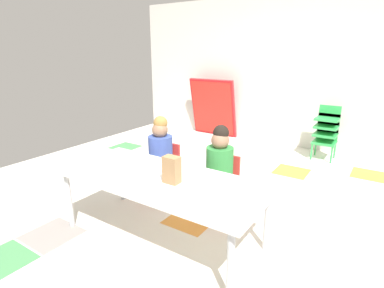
{
  "coord_description": "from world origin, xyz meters",
  "views": [
    {
      "loc": [
        1.48,
        -2.67,
        1.59
      ],
      "look_at": [
        0.1,
        -0.58,
        0.82
      ],
      "focal_mm": 28.9,
      "sensor_mm": 36.0,
      "label": 1
    }
  ],
  "objects_px": {
    "paper_plate_center_table": "(104,169)",
    "craft_table": "(161,182)",
    "kid_chair_green_stack": "(327,129)",
    "folded_activity_table": "(213,108)",
    "paper_plate_near_edge": "(136,169)",
    "seated_child_near_camera": "(161,150)",
    "paper_bag_brown": "(172,170)",
    "donut_powdered_on_plate": "(136,167)",
    "seated_child_middle_seat": "(220,163)"
  },
  "relations": [
    {
      "from": "paper_plate_center_table",
      "to": "craft_table",
      "type": "bearing_deg",
      "value": 16.11
    },
    {
      "from": "kid_chair_green_stack",
      "to": "folded_activity_table",
      "type": "bearing_deg",
      "value": 174.07
    },
    {
      "from": "paper_plate_near_edge",
      "to": "paper_plate_center_table",
      "type": "height_order",
      "value": "same"
    },
    {
      "from": "seated_child_near_camera",
      "to": "paper_plate_near_edge",
      "type": "distance_m",
      "value": 0.65
    },
    {
      "from": "kid_chair_green_stack",
      "to": "paper_plate_near_edge",
      "type": "height_order",
      "value": "kid_chair_green_stack"
    },
    {
      "from": "paper_bag_brown",
      "to": "kid_chair_green_stack",
      "type": "bearing_deg",
      "value": 78.91
    },
    {
      "from": "paper_plate_near_edge",
      "to": "paper_plate_center_table",
      "type": "xyz_separation_m",
      "value": [
        -0.24,
        -0.16,
        0.0
      ]
    },
    {
      "from": "seated_child_near_camera",
      "to": "folded_activity_table",
      "type": "xyz_separation_m",
      "value": [
        -0.84,
        2.59,
        -0.02
      ]
    },
    {
      "from": "craft_table",
      "to": "folded_activity_table",
      "type": "height_order",
      "value": "folded_activity_table"
    },
    {
      "from": "folded_activity_table",
      "to": "paper_bag_brown",
      "type": "xyz_separation_m",
      "value": [
        1.48,
        -3.25,
        0.14
      ]
    },
    {
      "from": "kid_chair_green_stack",
      "to": "paper_bag_brown",
      "type": "xyz_separation_m",
      "value": [
        -0.59,
        -3.03,
        0.23
      ]
    },
    {
      "from": "kid_chair_green_stack",
      "to": "paper_plate_center_table",
      "type": "relative_size",
      "value": 4.44
    },
    {
      "from": "donut_powdered_on_plate",
      "to": "craft_table",
      "type": "bearing_deg",
      "value": -1.36
    },
    {
      "from": "craft_table",
      "to": "seated_child_near_camera",
      "type": "distance_m",
      "value": 0.79
    },
    {
      "from": "paper_bag_brown",
      "to": "seated_child_middle_seat",
      "type": "bearing_deg",
      "value": 83.01
    },
    {
      "from": "kid_chair_green_stack",
      "to": "paper_plate_near_edge",
      "type": "distance_m",
      "value": 3.16
    },
    {
      "from": "seated_child_near_camera",
      "to": "paper_bag_brown",
      "type": "distance_m",
      "value": 0.93
    },
    {
      "from": "seated_child_middle_seat",
      "to": "paper_plate_center_table",
      "type": "distance_m",
      "value": 1.08
    },
    {
      "from": "paper_bag_brown",
      "to": "donut_powdered_on_plate",
      "type": "height_order",
      "value": "paper_bag_brown"
    },
    {
      "from": "seated_child_middle_seat",
      "to": "folded_activity_table",
      "type": "distance_m",
      "value": 3.03
    },
    {
      "from": "folded_activity_table",
      "to": "paper_plate_center_table",
      "type": "distance_m",
      "value": 3.46
    },
    {
      "from": "paper_bag_brown",
      "to": "donut_powdered_on_plate",
      "type": "relative_size",
      "value": 1.82
    },
    {
      "from": "seated_child_middle_seat",
      "to": "paper_bag_brown",
      "type": "xyz_separation_m",
      "value": [
        -0.08,
        -0.66,
        0.13
      ]
    },
    {
      "from": "paper_bag_brown",
      "to": "paper_plate_near_edge",
      "type": "height_order",
      "value": "paper_bag_brown"
    },
    {
      "from": "craft_table",
      "to": "seated_child_middle_seat",
      "type": "xyz_separation_m",
      "value": [
        0.23,
        0.62,
        0.03
      ]
    },
    {
      "from": "seated_child_near_camera",
      "to": "paper_plate_center_table",
      "type": "height_order",
      "value": "seated_child_near_camera"
    },
    {
      "from": "paper_plate_center_table",
      "to": "donut_powdered_on_plate",
      "type": "height_order",
      "value": "donut_powdered_on_plate"
    },
    {
      "from": "seated_child_middle_seat",
      "to": "donut_powdered_on_plate",
      "type": "distance_m",
      "value": 0.8
    },
    {
      "from": "seated_child_middle_seat",
      "to": "paper_bag_brown",
      "type": "relative_size",
      "value": 4.17
    },
    {
      "from": "craft_table",
      "to": "donut_powdered_on_plate",
      "type": "height_order",
      "value": "donut_powdered_on_plate"
    },
    {
      "from": "seated_child_near_camera",
      "to": "kid_chair_green_stack",
      "type": "relative_size",
      "value": 1.15
    },
    {
      "from": "seated_child_near_camera",
      "to": "paper_bag_brown",
      "type": "bearing_deg",
      "value": -45.54
    },
    {
      "from": "craft_table",
      "to": "kid_chair_green_stack",
      "type": "height_order",
      "value": "kid_chair_green_stack"
    },
    {
      "from": "seated_child_middle_seat",
      "to": "donut_powdered_on_plate",
      "type": "xyz_separation_m",
      "value": [
        -0.52,
        -0.61,
        0.04
      ]
    },
    {
      "from": "folded_activity_table",
      "to": "paper_plate_near_edge",
      "type": "xyz_separation_m",
      "value": [
        1.05,
        -3.2,
        0.04
      ]
    },
    {
      "from": "kid_chair_green_stack",
      "to": "donut_powdered_on_plate",
      "type": "distance_m",
      "value": 3.16
    },
    {
      "from": "craft_table",
      "to": "seated_child_middle_seat",
      "type": "bearing_deg",
      "value": 69.9
    },
    {
      "from": "craft_table",
      "to": "seated_child_middle_seat",
      "type": "distance_m",
      "value": 0.66
    },
    {
      "from": "craft_table",
      "to": "kid_chair_green_stack",
      "type": "relative_size",
      "value": 2.26
    },
    {
      "from": "paper_plate_near_edge",
      "to": "craft_table",
      "type": "bearing_deg",
      "value": -1.36
    },
    {
      "from": "paper_plate_near_edge",
      "to": "paper_bag_brown",
      "type": "bearing_deg",
      "value": -5.83
    },
    {
      "from": "seated_child_near_camera",
      "to": "paper_plate_center_table",
      "type": "bearing_deg",
      "value": -92.09
    },
    {
      "from": "folded_activity_table",
      "to": "paper_plate_center_table",
      "type": "relative_size",
      "value": 6.04
    },
    {
      "from": "paper_bag_brown",
      "to": "paper_plate_near_edge",
      "type": "bearing_deg",
      "value": 174.17
    },
    {
      "from": "folded_activity_table",
      "to": "paper_plate_near_edge",
      "type": "bearing_deg",
      "value": -71.86
    },
    {
      "from": "kid_chair_green_stack",
      "to": "paper_plate_center_table",
      "type": "height_order",
      "value": "kid_chair_green_stack"
    },
    {
      "from": "seated_child_near_camera",
      "to": "kid_chair_green_stack",
      "type": "xyz_separation_m",
      "value": [
        1.24,
        2.38,
        -0.1
      ]
    },
    {
      "from": "seated_child_near_camera",
      "to": "paper_plate_center_table",
      "type": "xyz_separation_m",
      "value": [
        -0.03,
        -0.77,
        0.02
      ]
    },
    {
      "from": "paper_bag_brown",
      "to": "paper_plate_center_table",
      "type": "distance_m",
      "value": 0.69
    },
    {
      "from": "craft_table",
      "to": "donut_powdered_on_plate",
      "type": "bearing_deg",
      "value": 178.64
    }
  ]
}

